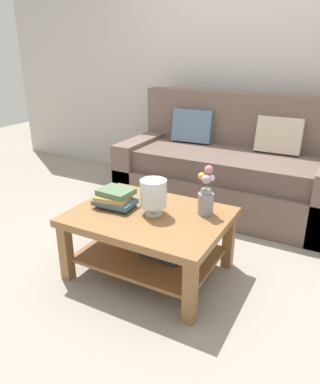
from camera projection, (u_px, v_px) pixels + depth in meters
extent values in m
plane|color=gray|center=(175.00, 250.00, 2.83)|extent=(10.00, 10.00, 0.00)
cube|color=#BCB7B2|center=(250.00, 59.00, 3.67)|extent=(6.40, 0.12, 2.70)
cube|color=brown|center=(225.00, 191.00, 3.50)|extent=(2.00, 0.90, 0.36)
cube|color=brown|center=(226.00, 164.00, 3.37)|extent=(1.76, 0.74, 0.20)
cube|color=brown|center=(241.00, 129.00, 3.59)|extent=(2.00, 0.20, 0.70)
cube|color=brown|center=(145.00, 165.00, 3.86)|extent=(0.20, 0.90, 0.60)
cube|color=slate|center=(193.00, 126.00, 3.67)|extent=(0.41, 0.21, 0.34)
cube|color=beige|center=(279.00, 135.00, 3.29)|extent=(0.40, 0.19, 0.34)
cube|color=olive|center=(149.00, 217.00, 2.41)|extent=(1.01, 0.77, 0.05)
cube|color=olive|center=(66.00, 252.00, 2.42)|extent=(0.07, 0.07, 0.40)
cube|color=olive|center=(190.00, 293.00, 2.02)|extent=(0.07, 0.07, 0.40)
cube|color=olive|center=(122.00, 215.00, 2.96)|extent=(0.07, 0.07, 0.40)
cube|color=olive|center=(228.00, 241.00, 2.56)|extent=(0.07, 0.07, 0.40)
cube|color=olive|center=(150.00, 254.00, 2.51)|extent=(0.89, 0.65, 0.02)
cube|color=#2D333D|center=(165.00, 253.00, 2.47)|extent=(0.29, 0.21, 0.03)
cube|color=slate|center=(165.00, 248.00, 2.46)|extent=(0.29, 0.21, 0.03)
cube|color=#3D6075|center=(164.00, 246.00, 2.44)|extent=(0.31, 0.24, 0.03)
cube|color=#2D333D|center=(117.00, 205.00, 2.49)|extent=(0.23, 0.16, 0.02)
cube|color=#3D6075|center=(115.00, 202.00, 2.47)|extent=(0.28, 0.19, 0.03)
cube|color=tan|center=(113.00, 198.00, 2.46)|extent=(0.24, 0.19, 0.03)
cube|color=#51704C|center=(116.00, 192.00, 2.47)|extent=(0.23, 0.19, 0.04)
cylinder|color=silver|center=(154.00, 213.00, 2.39)|extent=(0.12, 0.12, 0.02)
cylinder|color=silver|center=(153.00, 209.00, 2.38)|extent=(0.04, 0.04, 0.05)
cylinder|color=silver|center=(153.00, 193.00, 2.34)|extent=(0.17, 0.17, 0.18)
sphere|color=#993833|center=(150.00, 197.00, 2.36)|extent=(0.06, 0.06, 0.06)
sphere|color=#2D333D|center=(158.00, 198.00, 2.35)|extent=(0.05, 0.05, 0.05)
cylinder|color=gray|center=(206.00, 204.00, 2.37)|extent=(0.10, 0.10, 0.14)
cylinder|color=gray|center=(206.00, 191.00, 2.34)|extent=(0.07, 0.07, 0.03)
cylinder|color=#426638|center=(211.00, 185.00, 2.31)|extent=(0.01, 0.01, 0.07)
sphere|color=silver|center=(212.00, 178.00, 2.30)|extent=(0.04, 0.04, 0.04)
cylinder|color=#426638|center=(208.00, 180.00, 2.33)|extent=(0.01, 0.01, 0.11)
sphere|color=#C66B7A|center=(209.00, 170.00, 2.30)|extent=(0.06, 0.06, 0.06)
cylinder|color=#426638|center=(201.00, 183.00, 2.33)|extent=(0.01, 0.01, 0.07)
sphere|color=gold|center=(202.00, 176.00, 2.31)|extent=(0.05, 0.05, 0.05)
cylinder|color=#426638|center=(206.00, 187.00, 2.29)|extent=(0.01, 0.01, 0.06)
sphere|color=#B28CB7|center=(206.00, 179.00, 2.28)|extent=(0.06, 0.06, 0.06)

